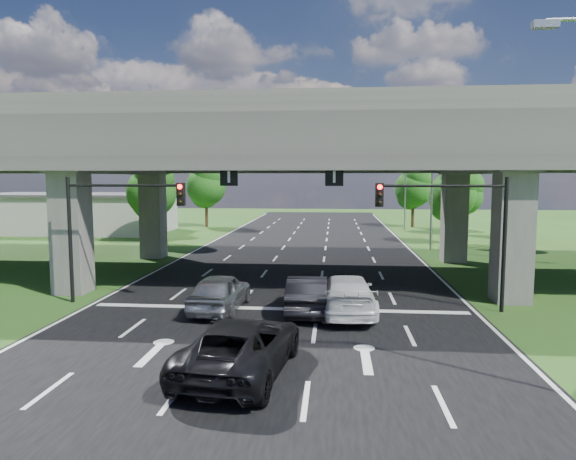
% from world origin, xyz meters
% --- Properties ---
extents(ground, '(160.00, 160.00, 0.00)m').
position_xyz_m(ground, '(0.00, 0.00, 0.00)').
color(ground, '#2A4516').
rests_on(ground, ground).
extents(road, '(18.00, 120.00, 0.03)m').
position_xyz_m(road, '(0.00, 10.00, 0.01)').
color(road, black).
rests_on(road, ground).
extents(overpass, '(80.00, 15.00, 10.00)m').
position_xyz_m(overpass, '(0.00, 12.00, 7.92)').
color(overpass, '#3D3A37').
rests_on(overpass, ground).
extents(warehouse, '(20.00, 10.00, 4.00)m').
position_xyz_m(warehouse, '(-26.00, 35.00, 2.00)').
color(warehouse, '#9E9E99').
rests_on(warehouse, ground).
extents(signal_right, '(5.76, 0.54, 6.00)m').
position_xyz_m(signal_right, '(7.82, 3.94, 4.19)').
color(signal_right, black).
rests_on(signal_right, ground).
extents(signal_left, '(5.76, 0.54, 6.00)m').
position_xyz_m(signal_left, '(-7.82, 3.94, 4.19)').
color(signal_left, black).
rests_on(signal_left, ground).
extents(streetlight_far, '(3.38, 0.25, 10.00)m').
position_xyz_m(streetlight_far, '(10.10, 24.00, 5.85)').
color(streetlight_far, gray).
rests_on(streetlight_far, ground).
extents(streetlight_beyond, '(3.38, 0.25, 10.00)m').
position_xyz_m(streetlight_beyond, '(10.10, 40.00, 5.85)').
color(streetlight_beyond, gray).
rests_on(streetlight_beyond, ground).
extents(tree_left_near, '(4.50, 4.50, 7.80)m').
position_xyz_m(tree_left_near, '(-13.95, 26.00, 4.82)').
color(tree_left_near, black).
rests_on(tree_left_near, ground).
extents(tree_left_mid, '(3.91, 3.90, 6.76)m').
position_xyz_m(tree_left_mid, '(-16.95, 34.00, 4.17)').
color(tree_left_mid, black).
rests_on(tree_left_mid, ground).
extents(tree_left_far, '(4.80, 4.80, 8.32)m').
position_xyz_m(tree_left_far, '(-12.95, 42.00, 5.14)').
color(tree_left_far, black).
rests_on(tree_left_far, ground).
extents(tree_right_near, '(4.20, 4.20, 7.28)m').
position_xyz_m(tree_right_near, '(13.05, 28.00, 4.50)').
color(tree_right_near, black).
rests_on(tree_right_near, ground).
extents(tree_right_mid, '(3.91, 3.90, 6.76)m').
position_xyz_m(tree_right_mid, '(16.05, 36.00, 4.17)').
color(tree_right_mid, black).
rests_on(tree_right_mid, ground).
extents(tree_right_far, '(4.50, 4.50, 7.80)m').
position_xyz_m(tree_right_far, '(12.05, 44.00, 4.82)').
color(tree_right_far, black).
rests_on(tree_right_far, ground).
extents(car_silver, '(2.25, 5.01, 1.67)m').
position_xyz_m(car_silver, '(-2.54, 3.00, 0.87)').
color(car_silver, '#989A9F').
rests_on(car_silver, road).
extents(car_dark, '(1.80, 4.97, 1.63)m').
position_xyz_m(car_dark, '(1.37, 3.00, 0.84)').
color(car_dark, black).
rests_on(car_dark, road).
extents(car_white, '(2.65, 5.92, 1.69)m').
position_xyz_m(car_white, '(3.08, 3.00, 0.87)').
color(car_white, silver).
rests_on(car_white, road).
extents(car_trailing, '(3.47, 6.30, 1.67)m').
position_xyz_m(car_trailing, '(-0.27, -4.25, 0.87)').
color(car_trailing, black).
rests_on(car_trailing, road).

